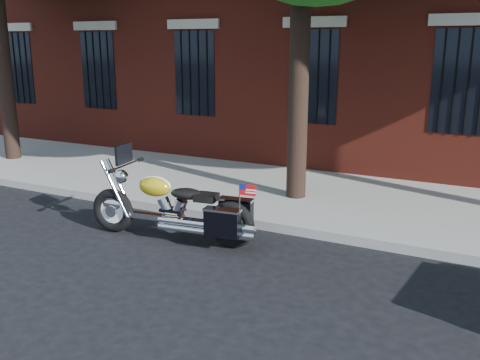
% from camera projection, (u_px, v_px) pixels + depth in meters
% --- Properties ---
extents(ground, '(120.00, 120.00, 0.00)m').
position_uv_depth(ground, '(190.00, 251.00, 7.74)').
color(ground, black).
rests_on(ground, ground).
extents(curb, '(40.00, 0.16, 0.15)m').
position_uv_depth(curb, '(234.00, 219.00, 8.91)').
color(curb, gray).
rests_on(curb, ground).
extents(sidewalk, '(40.00, 3.60, 0.15)m').
position_uv_depth(sidewalk, '(278.00, 192.00, 10.53)').
color(sidewalk, gray).
rests_on(sidewalk, ground).
extents(motorcycle, '(2.87, 1.00, 1.43)m').
position_uv_depth(motorcycle, '(178.00, 211.00, 8.03)').
color(motorcycle, black).
rests_on(motorcycle, ground).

